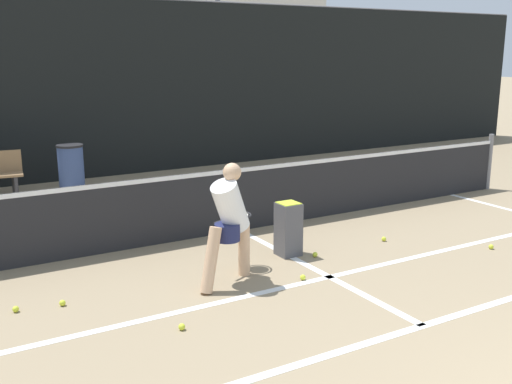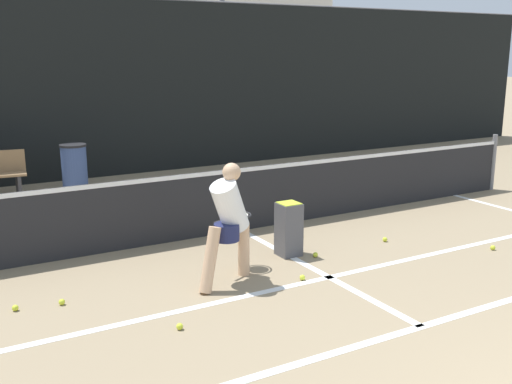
{
  "view_description": "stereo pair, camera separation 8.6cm",
  "coord_description": "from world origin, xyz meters",
  "px_view_note": "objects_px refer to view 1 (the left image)",
  "views": [
    {
      "loc": [
        -4.13,
        -1.05,
        2.62
      ],
      "look_at": [
        -0.56,
        5.05,
        0.95
      ],
      "focal_mm": 42.0,
      "sensor_mm": 36.0,
      "label": 1
    },
    {
      "loc": [
        -4.06,
        -1.09,
        2.62
      ],
      "look_at": [
        -0.56,
        5.05,
        0.95
      ],
      "focal_mm": 42.0,
      "sensor_mm": 36.0,
      "label": 2
    }
  ],
  "objects_px": {
    "parked_car": "(203,119)",
    "trash_bin": "(71,169)",
    "player_practicing": "(229,219)",
    "ball_hopper": "(288,228)"
  },
  "relations": [
    {
      "from": "parked_car",
      "to": "trash_bin",
      "type": "bearing_deg",
      "value": -136.48
    },
    {
      "from": "player_practicing",
      "to": "trash_bin",
      "type": "height_order",
      "value": "player_practicing"
    },
    {
      "from": "trash_bin",
      "to": "ball_hopper",
      "type": "bearing_deg",
      "value": -72.77
    },
    {
      "from": "trash_bin",
      "to": "parked_car",
      "type": "height_order",
      "value": "parked_car"
    },
    {
      "from": "trash_bin",
      "to": "player_practicing",
      "type": "bearing_deg",
      "value": -85.1
    },
    {
      "from": "trash_bin",
      "to": "parked_car",
      "type": "distance_m",
      "value": 6.91
    },
    {
      "from": "player_practicing",
      "to": "ball_hopper",
      "type": "relative_size",
      "value": 1.97
    },
    {
      "from": "ball_hopper",
      "to": "parked_car",
      "type": "relative_size",
      "value": 0.15
    },
    {
      "from": "ball_hopper",
      "to": "trash_bin",
      "type": "xyz_separation_m",
      "value": [
        -1.57,
        5.05,
        0.09
      ]
    },
    {
      "from": "ball_hopper",
      "to": "trash_bin",
      "type": "height_order",
      "value": "trash_bin"
    }
  ]
}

